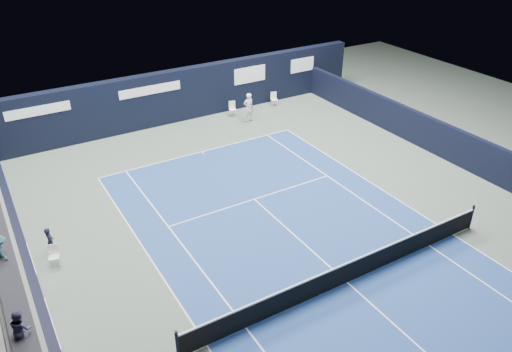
{
  "coord_description": "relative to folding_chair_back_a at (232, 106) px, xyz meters",
  "views": [
    {
      "loc": [
        -9.65,
        -9.85,
        11.92
      ],
      "look_at": [
        -0.02,
        6.22,
        1.3
      ],
      "focal_mm": 35.0,
      "sensor_mm": 36.0,
      "label": 1
    }
  ],
  "objects": [
    {
      "name": "line_judge",
      "position": [
        -12.38,
        -8.54,
        0.01
      ],
      "size": [
        0.33,
        0.46,
        1.21
      ],
      "primitive_type": "imported",
      "rotation": [
        0.0,
        0.0,
        1.66
      ],
      "color": "black",
      "rests_on": "ground"
    },
    {
      "name": "back_sponsor_wall",
      "position": [
        -3.83,
        1.0,
        0.96
      ],
      "size": [
        26.0,
        0.63,
        3.1
      ],
      "color": "black",
      "rests_on": "ground"
    },
    {
      "name": "folding_chair_back_a",
      "position": [
        0.0,
        0.0,
        0.0
      ],
      "size": [
        0.48,
        0.5,
        0.89
      ],
      "rotation": [
        0.0,
        0.0,
        -0.26
      ],
      "color": "white",
      "rests_on": "ground"
    },
    {
      "name": "tennis_net",
      "position": [
        -3.84,
        -15.5,
        -0.08
      ],
      "size": [
        12.9,
        0.1,
        1.1
      ],
      "color": "black",
      "rests_on": "ground"
    },
    {
      "name": "tennis_player",
      "position": [
        0.39,
        -1.31,
        0.29
      ],
      "size": [
        0.65,
        0.83,
        1.75
      ],
      "color": "white",
      "rests_on": "ground"
    },
    {
      "name": "folding_chair_back_b",
      "position": [
        3.09,
        0.09,
        -0.1
      ],
      "size": [
        0.48,
        0.47,
        0.87
      ],
      "rotation": [
        0.0,
        0.0,
        -0.3
      ],
      "color": "white",
      "rests_on": "ground"
    },
    {
      "name": "side_barrier_left",
      "position": [
        -13.33,
        -9.52,
        0.01
      ],
      "size": [
        0.33,
        22.0,
        1.2
      ],
      "color": "black",
      "rests_on": "ground"
    },
    {
      "name": "enclosure_wall_right",
      "position": [
        6.66,
        -9.5,
        0.31
      ],
      "size": [
        0.3,
        22.0,
        1.8
      ],
      "primitive_type": "cube",
      "color": "black",
      "rests_on": "ground"
    },
    {
      "name": "court_surface",
      "position": [
        -3.84,
        -15.5,
        -0.59
      ],
      "size": [
        10.97,
        23.77,
        0.01
      ],
      "primitive_type": "cube",
      "color": "navy",
      "rests_on": "ground"
    },
    {
      "name": "line_judge_chair",
      "position": [
        -12.42,
        -9.18,
        -0.11
      ],
      "size": [
        0.45,
        0.44,
        0.84
      ],
      "rotation": [
        0.0,
        0.0,
        -0.24
      ],
      "color": "white",
      "rests_on": "ground"
    },
    {
      "name": "court_markings",
      "position": [
        -3.84,
        -15.5,
        -0.58
      ],
      "size": [
        11.03,
        23.83,
        0.0
      ],
      "color": "white",
      "rests_on": "court_surface"
    },
    {
      "name": "ground",
      "position": [
        -3.84,
        -13.5,
        -0.59
      ],
      "size": [
        48.0,
        48.0,
        0.0
      ],
      "primitive_type": "plane",
      "color": "#505F54",
      "rests_on": "ground"
    }
  ]
}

